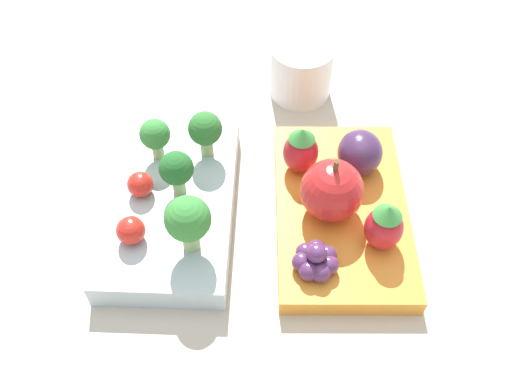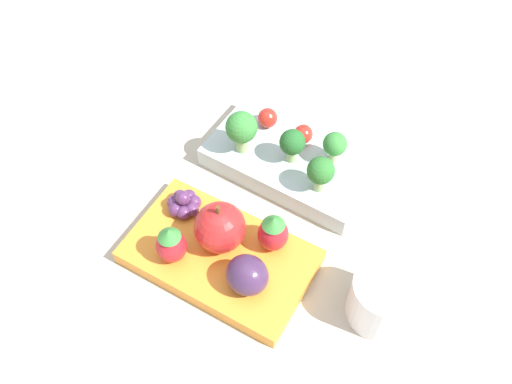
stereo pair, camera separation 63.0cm
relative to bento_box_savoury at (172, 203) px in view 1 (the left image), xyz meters
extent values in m
plane|color=#BCB29E|center=(0.01, -0.08, -0.01)|extent=(4.00, 4.00, 0.00)
cube|color=silver|center=(0.00, 0.00, 0.00)|extent=(0.22, 0.13, 0.03)
cube|color=orange|center=(0.01, -0.16, 0.00)|extent=(0.22, 0.15, 0.02)
cylinder|color=#93B770|center=(0.06, -0.02, 0.02)|extent=(0.01, 0.01, 0.02)
sphere|color=#2D702D|center=(0.06, -0.02, 0.05)|extent=(0.03, 0.03, 0.03)
cylinder|color=#93B770|center=(0.05, 0.02, 0.02)|extent=(0.01, 0.01, 0.02)
sphere|color=#388438|center=(0.05, 0.02, 0.04)|extent=(0.03, 0.03, 0.03)
cylinder|color=#93B770|center=(0.00, -0.01, 0.02)|extent=(0.01, 0.01, 0.02)
sphere|color=#236028|center=(0.00, -0.01, 0.05)|extent=(0.03, 0.03, 0.03)
cylinder|color=#93B770|center=(-0.05, -0.03, 0.03)|extent=(0.01, 0.01, 0.02)
sphere|color=#388438|center=(-0.05, -0.03, 0.05)|extent=(0.04, 0.04, 0.04)
sphere|color=red|center=(0.00, 0.03, 0.03)|extent=(0.02, 0.02, 0.02)
sphere|color=red|center=(-0.05, 0.02, 0.03)|extent=(0.03, 0.03, 0.03)
sphere|color=red|center=(0.01, -0.15, 0.03)|extent=(0.06, 0.06, 0.06)
cylinder|color=brown|center=(0.01, -0.15, 0.07)|extent=(0.00, 0.00, 0.01)
ellipsoid|color=red|center=(-0.02, -0.19, 0.03)|extent=(0.03, 0.03, 0.04)
cone|color=#388438|center=(-0.02, -0.19, 0.05)|extent=(0.03, 0.03, 0.01)
ellipsoid|color=red|center=(0.06, -0.12, 0.03)|extent=(0.03, 0.03, 0.04)
cone|color=#388438|center=(0.06, -0.12, 0.05)|extent=(0.03, 0.03, 0.01)
ellipsoid|color=#42284C|center=(0.06, -0.17, 0.03)|extent=(0.05, 0.04, 0.04)
sphere|color=#562D5B|center=(-0.04, -0.14, 0.01)|extent=(0.02, 0.02, 0.02)
sphere|color=#562D5B|center=(-0.05, -0.13, 0.01)|extent=(0.02, 0.02, 0.02)
sphere|color=#562D5B|center=(-0.06, -0.13, 0.01)|extent=(0.02, 0.02, 0.02)
sphere|color=#562D5B|center=(-0.07, -0.13, 0.01)|extent=(0.02, 0.02, 0.02)
sphere|color=#562D5B|center=(-0.07, -0.14, 0.01)|extent=(0.02, 0.02, 0.02)
sphere|color=#562D5B|center=(-0.06, -0.15, 0.01)|extent=(0.02, 0.02, 0.02)
sphere|color=#562D5B|center=(-0.05, -0.15, 0.01)|extent=(0.02, 0.02, 0.02)
sphere|color=#562D5B|center=(-0.05, -0.14, 0.03)|extent=(0.02, 0.02, 0.02)
cylinder|color=white|center=(0.19, -0.11, 0.02)|extent=(0.07, 0.07, 0.06)
camera|label=1|loc=(-0.31, -0.12, 0.43)|focal=40.00mm
camera|label=2|loc=(0.24, -0.39, 0.55)|focal=40.00mm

